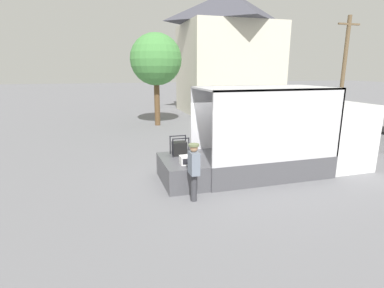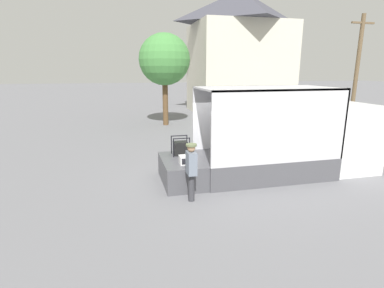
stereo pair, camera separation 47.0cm
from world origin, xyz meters
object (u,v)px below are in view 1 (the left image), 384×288
microwave (188,160)px  street_tree (156,60)px  box_truck (299,144)px  utility_pole (344,67)px  worker_person (194,167)px  portable_generator (180,148)px

microwave → street_tree: bearing=84.9°
box_truck → microwave: 4.43m
street_tree → microwave: bearing=-95.1°
utility_pole → street_tree: (-13.60, 1.33, 0.42)m
box_truck → worker_person: bearing=-161.3°
utility_pole → street_tree: size_ratio=1.24×
utility_pole → microwave: bearing=-145.9°
microwave → utility_pole: size_ratio=0.07×
worker_person → utility_pole: bearing=36.5°
microwave → street_tree: street_tree is taller
portable_generator → utility_pole: utility_pole is taller
worker_person → utility_pole: (14.72, 10.90, 2.82)m
microwave → worker_person: 1.02m
box_truck → worker_person: 4.76m
box_truck → street_tree: (-3.39, 10.71, 3.27)m
worker_person → microwave: bearing=84.1°
worker_person → street_tree: bearing=84.8°
box_truck → worker_person: size_ratio=3.82×
box_truck → utility_pole: 14.16m
microwave → street_tree: (1.01, 11.23, 3.35)m
microwave → worker_person: worker_person is taller
box_truck → microwave: box_truck is taller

